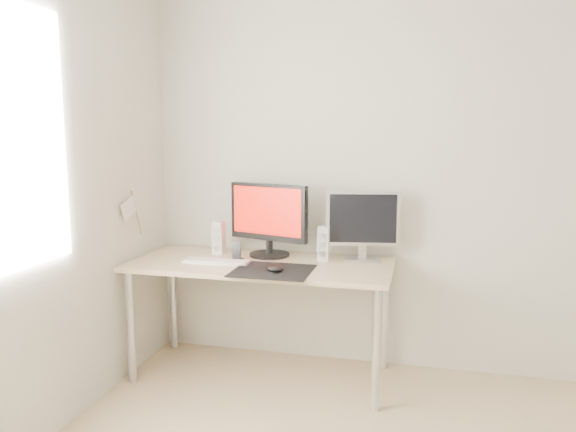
{
  "coord_description": "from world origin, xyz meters",
  "views": [
    {
      "loc": [
        0.05,
        -1.84,
        1.53
      ],
      "look_at": [
        -0.78,
        1.46,
        1.01
      ],
      "focal_mm": 35.0,
      "sensor_mm": 36.0,
      "label": 1
    }
  ],
  "objects_px": {
    "main_monitor": "(269,217)",
    "second_monitor": "(363,222)",
    "mouse": "(274,269)",
    "speaker_left": "(219,238)",
    "keyboard": "(216,261)",
    "speaker_right": "(324,243)",
    "desk": "(261,274)",
    "phone_dock": "(237,255)"
  },
  "relations": [
    {
      "from": "desk",
      "to": "keyboard",
      "type": "height_order",
      "value": "keyboard"
    },
    {
      "from": "mouse",
      "to": "desk",
      "type": "xyz_separation_m",
      "value": [
        -0.15,
        0.23,
        -0.1
      ]
    },
    {
      "from": "speaker_left",
      "to": "keyboard",
      "type": "bearing_deg",
      "value": -73.18
    },
    {
      "from": "keyboard",
      "to": "phone_dock",
      "type": "distance_m",
      "value": 0.13
    },
    {
      "from": "mouse",
      "to": "speaker_right",
      "type": "distance_m",
      "value": 0.43
    },
    {
      "from": "mouse",
      "to": "keyboard",
      "type": "xyz_separation_m",
      "value": [
        -0.41,
        0.15,
        -0.01
      ]
    },
    {
      "from": "desk",
      "to": "second_monitor",
      "type": "xyz_separation_m",
      "value": [
        0.6,
        0.2,
        0.32
      ]
    },
    {
      "from": "desk",
      "to": "speaker_right",
      "type": "relative_size",
      "value": 7.42
    },
    {
      "from": "second_monitor",
      "to": "speaker_right",
      "type": "relative_size",
      "value": 2.09
    },
    {
      "from": "second_monitor",
      "to": "speaker_left",
      "type": "bearing_deg",
      "value": -176.79
    },
    {
      "from": "mouse",
      "to": "speaker_left",
      "type": "distance_m",
      "value": 0.62
    },
    {
      "from": "speaker_left",
      "to": "second_monitor",
      "type": "bearing_deg",
      "value": 3.21
    },
    {
      "from": "phone_dock",
      "to": "second_monitor",
      "type": "bearing_deg",
      "value": 15.33
    },
    {
      "from": "second_monitor",
      "to": "keyboard",
      "type": "height_order",
      "value": "second_monitor"
    },
    {
      "from": "keyboard",
      "to": "speaker_left",
      "type": "bearing_deg",
      "value": 106.82
    },
    {
      "from": "speaker_right",
      "to": "main_monitor",
      "type": "bearing_deg",
      "value": 174.26
    },
    {
      "from": "second_monitor",
      "to": "phone_dock",
      "type": "xyz_separation_m",
      "value": [
        -0.75,
        -0.21,
        -0.2
      ]
    },
    {
      "from": "second_monitor",
      "to": "speaker_left",
      "type": "relative_size",
      "value": 2.09
    },
    {
      "from": "main_monitor",
      "to": "second_monitor",
      "type": "bearing_deg",
      "value": 3.17
    },
    {
      "from": "second_monitor",
      "to": "keyboard",
      "type": "relative_size",
      "value": 1.07
    },
    {
      "from": "second_monitor",
      "to": "keyboard",
      "type": "bearing_deg",
      "value": -161.99
    },
    {
      "from": "desk",
      "to": "phone_dock",
      "type": "distance_m",
      "value": 0.19
    },
    {
      "from": "phone_dock",
      "to": "keyboard",
      "type": "bearing_deg",
      "value": -145.89
    },
    {
      "from": "second_monitor",
      "to": "mouse",
      "type": "bearing_deg",
      "value": -136.24
    },
    {
      "from": "main_monitor",
      "to": "phone_dock",
      "type": "relative_size",
      "value": 4.4
    },
    {
      "from": "second_monitor",
      "to": "main_monitor",
      "type": "bearing_deg",
      "value": -176.83
    },
    {
      "from": "speaker_right",
      "to": "desk",
      "type": "bearing_deg",
      "value": -160.0
    },
    {
      "from": "speaker_left",
      "to": "speaker_right",
      "type": "distance_m",
      "value": 0.7
    },
    {
      "from": "desk",
      "to": "speaker_left",
      "type": "bearing_deg",
      "value": 155.67
    },
    {
      "from": "main_monitor",
      "to": "speaker_left",
      "type": "height_order",
      "value": "main_monitor"
    },
    {
      "from": "desk",
      "to": "speaker_right",
      "type": "height_order",
      "value": "speaker_right"
    },
    {
      "from": "mouse",
      "to": "phone_dock",
      "type": "distance_m",
      "value": 0.38
    },
    {
      "from": "speaker_right",
      "to": "phone_dock",
      "type": "xyz_separation_m",
      "value": [
        -0.52,
        -0.14,
        -0.07
      ]
    },
    {
      "from": "main_monitor",
      "to": "second_monitor",
      "type": "distance_m",
      "value": 0.6
    },
    {
      "from": "second_monitor",
      "to": "phone_dock",
      "type": "relative_size",
      "value": 3.67
    },
    {
      "from": "mouse",
      "to": "keyboard",
      "type": "bearing_deg",
      "value": 160.05
    },
    {
      "from": "mouse",
      "to": "speaker_right",
      "type": "relative_size",
      "value": 0.46
    },
    {
      "from": "desk",
      "to": "speaker_left",
      "type": "distance_m",
      "value": 0.41
    },
    {
      "from": "second_monitor",
      "to": "speaker_right",
      "type": "bearing_deg",
      "value": -163.18
    },
    {
      "from": "desk",
      "to": "speaker_left",
      "type": "relative_size",
      "value": 7.42
    },
    {
      "from": "main_monitor",
      "to": "speaker_right",
      "type": "relative_size",
      "value": 2.5
    },
    {
      "from": "main_monitor",
      "to": "speaker_left",
      "type": "bearing_deg",
      "value": -176.71
    }
  ]
}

